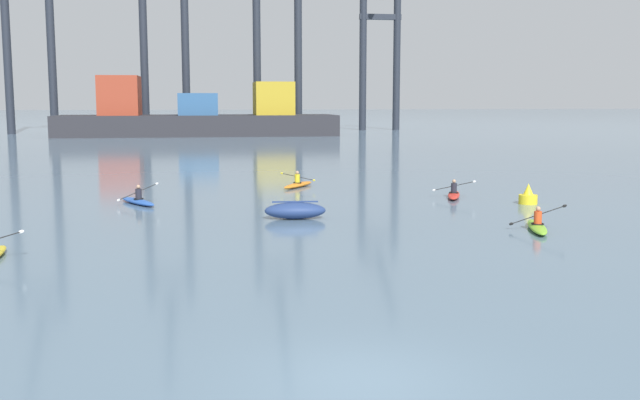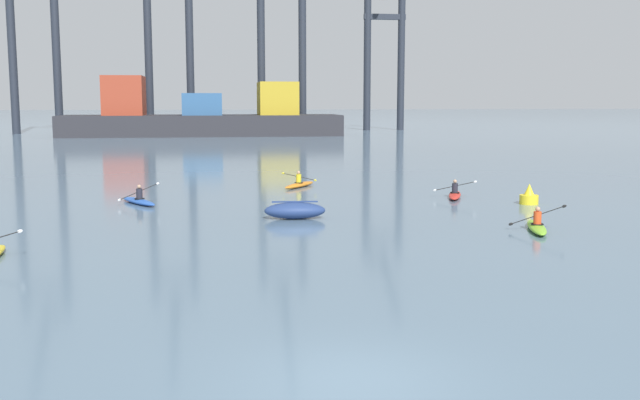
% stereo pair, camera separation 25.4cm
% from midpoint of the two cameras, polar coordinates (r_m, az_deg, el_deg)
% --- Properties ---
extents(ground_plane, '(800.00, 800.00, 0.00)m').
position_cam_midpoint_polar(ground_plane, '(13.76, 2.64, -13.66)').
color(ground_plane, slate).
extents(container_barge, '(39.15, 10.36, 8.38)m').
position_cam_midpoint_polar(container_barge, '(108.10, -9.46, 6.26)').
color(container_barge, '#28282D').
rests_on(container_barge, ground).
extents(gantry_crane_west, '(7.46, 17.14, 38.46)m').
position_cam_midpoint_polar(gantry_crane_west, '(120.58, -21.59, 13.70)').
color(gantry_crane_west, '#232833').
rests_on(gantry_crane_west, ground).
extents(gantry_crane_west_mid, '(7.48, 19.88, 36.67)m').
position_cam_midpoint_polar(gantry_crane_west_mid, '(119.42, -11.94, 13.96)').
color(gantry_crane_west_mid, '#232833').
rests_on(gantry_crane_west_mid, ground).
extents(gantry_crane_east_mid, '(7.60, 18.48, 38.87)m').
position_cam_midpoint_polar(gantry_crane_east_mid, '(117.35, -3.31, 13.88)').
color(gantry_crane_east_mid, '#232833').
rests_on(gantry_crane_east_mid, ground).
extents(gantry_crane_east, '(7.02, 16.78, 29.86)m').
position_cam_midpoint_polar(gantry_crane_east, '(127.45, 4.60, 12.22)').
color(gantry_crane_east, '#232833').
rests_on(gantry_crane_east, ground).
extents(capsized_dinghy, '(2.67, 1.29, 0.76)m').
position_cam_midpoint_polar(capsized_dinghy, '(31.65, -2.14, -0.82)').
color(capsized_dinghy, navy).
rests_on(capsized_dinghy, ground).
extents(channel_buoy, '(0.90, 0.90, 1.00)m').
position_cam_midpoint_polar(channel_buoy, '(37.52, 15.44, 0.25)').
color(channel_buoy, yellow).
rests_on(channel_buoy, ground).
extents(kayak_red, '(2.12, 3.40, 0.95)m').
position_cam_midpoint_polar(kayak_red, '(39.18, 10.01, 0.44)').
color(kayak_red, red).
rests_on(kayak_red, ground).
extents(kayak_lime, '(2.08, 3.42, 1.07)m').
position_cam_midpoint_polar(kayak_lime, '(30.01, 16.04, -1.92)').
color(kayak_lime, '#7ABC2D').
rests_on(kayak_lime, ground).
extents(kayak_blue, '(2.18, 3.26, 1.02)m').
position_cam_midpoint_polar(kayak_blue, '(37.20, -13.94, -0.05)').
color(kayak_blue, '#2856B2').
rests_on(kayak_blue, ground).
extents(kayak_orange, '(2.38, 3.16, 0.95)m').
position_cam_midpoint_polar(kayak_orange, '(43.22, -1.86, 1.22)').
color(kayak_orange, orange).
rests_on(kayak_orange, ground).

